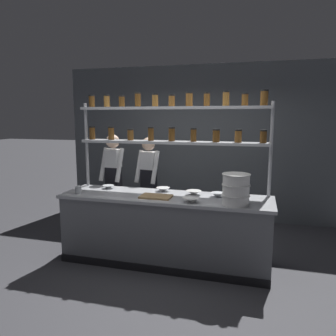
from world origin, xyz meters
name	(u,v)px	position (x,y,z in m)	size (l,w,h in m)	color
ground_plane	(165,261)	(0.00, 0.00, 0.00)	(40.00, 40.00, 0.00)	#3D3D42
back_wall	(196,143)	(0.00, 2.18, 1.45)	(5.20, 0.12, 2.91)	#4C5156
prep_counter	(165,229)	(0.00, 0.00, 0.46)	(2.80, 0.76, 0.92)	slate
spice_shelf_unit	(173,128)	(0.01, 0.33, 1.80)	(2.68, 0.28, 2.29)	#ADAFB5
chef_left	(114,179)	(-1.06, 0.69, 0.97)	(0.38, 0.30, 1.67)	black
chef_center	(149,181)	(-0.51, 0.83, 0.93)	(0.39, 0.31, 1.63)	black
container_stack	(236,189)	(0.93, -0.21, 1.11)	(0.33, 0.33, 0.37)	white
cutting_board	(156,197)	(-0.09, -0.12, 0.93)	(0.40, 0.26, 0.02)	#A88456
prep_bowl_near_left	(194,193)	(0.35, 0.15, 0.95)	(0.21, 0.21, 0.06)	silver
prep_bowl_center_front	(108,187)	(-0.92, 0.20, 0.94)	(0.17, 0.17, 0.05)	silver
prep_bowl_center_back	(163,189)	(-0.10, 0.24, 0.95)	(0.19, 0.19, 0.05)	white
prep_bowl_near_right	(218,195)	(0.68, 0.13, 0.95)	(0.20, 0.20, 0.05)	silver
prep_bowl_far_left	(191,200)	(0.39, -0.24, 0.95)	(0.21, 0.21, 0.06)	silver
serving_cup_front	(78,190)	(-1.17, -0.21, 0.97)	(0.09, 0.09, 0.11)	#B2B7BC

